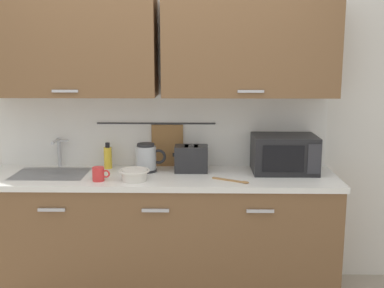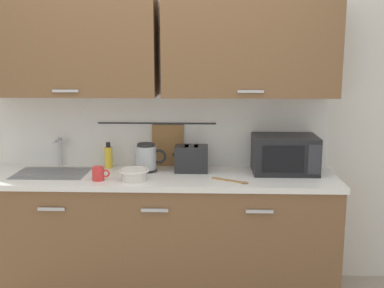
% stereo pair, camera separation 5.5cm
% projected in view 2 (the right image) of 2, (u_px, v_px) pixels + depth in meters
% --- Properties ---
extents(counter_unit, '(2.53, 0.64, 0.90)m').
position_uv_depth(counter_unit, '(159.00, 233.00, 3.50)').
color(counter_unit, brown).
rests_on(counter_unit, ground).
extents(back_wall_assembly, '(3.70, 0.41, 2.50)m').
position_uv_depth(back_wall_assembly, '(161.00, 85.00, 3.53)').
color(back_wall_assembly, silver).
rests_on(back_wall_assembly, ground).
extents(sink_faucet, '(0.09, 0.17, 0.22)m').
position_uv_depth(sink_faucet, '(60.00, 148.00, 3.64)').
color(sink_faucet, '#B2B5BA').
rests_on(sink_faucet, counter_unit).
extents(microwave, '(0.46, 0.35, 0.27)m').
position_uv_depth(microwave, '(285.00, 154.00, 3.46)').
color(microwave, black).
rests_on(microwave, counter_unit).
extents(electric_kettle, '(0.23, 0.16, 0.21)m').
position_uv_depth(electric_kettle, '(147.00, 158.00, 3.50)').
color(electric_kettle, black).
rests_on(electric_kettle, counter_unit).
extents(dish_soap_bottle, '(0.06, 0.06, 0.20)m').
position_uv_depth(dish_soap_bottle, '(109.00, 157.00, 3.60)').
color(dish_soap_bottle, yellow).
rests_on(dish_soap_bottle, counter_unit).
extents(mug_near_sink, '(0.12, 0.08, 0.09)m').
position_uv_depth(mug_near_sink, '(99.00, 174.00, 3.26)').
color(mug_near_sink, red).
rests_on(mug_near_sink, counter_unit).
extents(mixing_bowl, '(0.21, 0.21, 0.08)m').
position_uv_depth(mixing_bowl, '(134.00, 174.00, 3.26)').
color(mixing_bowl, silver).
rests_on(mixing_bowl, counter_unit).
extents(toaster, '(0.26, 0.17, 0.19)m').
position_uv_depth(toaster, '(191.00, 158.00, 3.50)').
color(toaster, '#232326').
rests_on(toaster, counter_unit).
extents(wooden_spoon, '(0.25, 0.16, 0.01)m').
position_uv_depth(wooden_spoon, '(234.00, 181.00, 3.22)').
color(wooden_spoon, '#9E7042').
rests_on(wooden_spoon, counter_unit).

